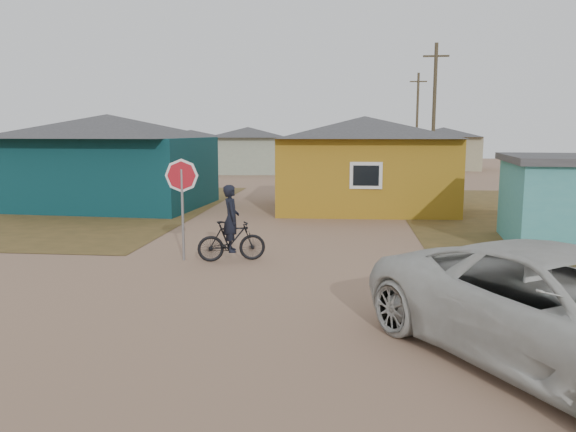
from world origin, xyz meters
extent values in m
plane|color=#906B53|center=(0.00, 0.00, 0.00)|extent=(120.00, 120.00, 0.00)
cube|color=#082B31|center=(-8.50, 13.50, 1.50)|extent=(8.40, 6.54, 3.00)
pyramid|color=#343436|center=(-8.50, 13.50, 3.50)|extent=(8.93, 7.08, 1.00)
cube|color=#9A6E17|center=(2.50, 14.00, 1.50)|extent=(7.21, 6.24, 3.00)
pyramid|color=#343436|center=(2.50, 14.00, 3.45)|extent=(7.72, 6.76, 0.90)
cube|color=silver|center=(2.50, 10.97, 1.65)|extent=(1.20, 0.06, 1.00)
cube|color=black|center=(2.50, 10.94, 1.65)|extent=(0.95, 0.04, 0.75)
cube|color=gray|center=(-6.00, 34.00, 1.40)|extent=(6.49, 5.60, 2.80)
pyramid|color=#343436|center=(-6.00, 34.00, 3.20)|extent=(7.04, 6.15, 0.80)
cube|color=gray|center=(10.00, 40.00, 1.40)|extent=(6.41, 5.50, 2.80)
pyramid|color=#343436|center=(10.00, 40.00, 3.20)|extent=(6.95, 6.05, 0.80)
cube|color=gray|center=(-14.00, 46.00, 1.35)|extent=(5.75, 5.28, 2.70)
pyramid|color=#343436|center=(-14.00, 46.00, 3.05)|extent=(6.28, 5.81, 0.70)
cylinder|color=#453B29|center=(6.50, 22.00, 4.00)|extent=(0.20, 0.20, 8.00)
cube|color=#453B29|center=(6.50, 22.00, 7.30)|extent=(1.40, 0.10, 0.10)
cylinder|color=#453B29|center=(7.50, 38.00, 4.00)|extent=(0.20, 0.20, 8.00)
cube|color=#453B29|center=(7.50, 38.00, 7.30)|extent=(1.40, 0.10, 0.10)
cylinder|color=gray|center=(-2.33, 3.72, 1.17)|extent=(0.07, 0.07, 2.33)
imported|color=black|center=(-1.09, 3.77, 0.52)|extent=(1.79, 0.97, 1.04)
imported|color=black|center=(-1.09, 3.77, 1.10)|extent=(0.57, 0.71, 1.70)
imported|color=beige|center=(4.82, -2.31, 0.84)|extent=(5.57, 6.62, 1.68)
camera|label=1|loc=(1.81, -9.99, 3.28)|focal=35.00mm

